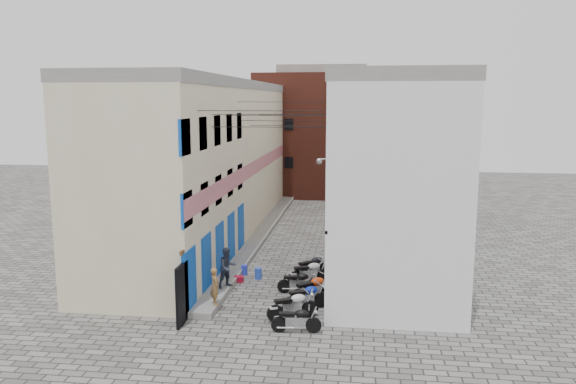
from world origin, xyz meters
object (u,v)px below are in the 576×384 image
at_px(motorcycle_e, 298,281).
at_px(water_jug_near, 258,273).
at_px(water_jug_far, 244,270).
at_px(motorcycle_b, 293,304).
at_px(motorcycle_f, 309,271).
at_px(motorcycle_g, 313,266).
at_px(red_crate, 239,279).
at_px(person_a, 215,286).
at_px(person_b, 227,267).
at_px(motorcycle_d, 313,288).
at_px(motorcycle_a, 296,319).
at_px(motorcycle_c, 306,296).

relative_size(motorcycle_e, water_jug_near, 3.54).
height_order(water_jug_near, water_jug_far, water_jug_near).
xyz_separation_m(motorcycle_b, water_jug_near, (-2.10, 4.46, -0.32)).
distance_m(motorcycle_f, water_jug_near, 2.39).
bearing_deg(motorcycle_g, water_jug_near, -122.49).
xyz_separation_m(water_jug_near, red_crate, (-0.77, -0.56, -0.12)).
distance_m(motorcycle_g, water_jug_far, 3.18).
bearing_deg(motorcycle_b, water_jug_far, -176.80).
distance_m(person_a, person_b, 2.02).
distance_m(motorcycle_d, water_jug_near, 3.74).
relative_size(motorcycle_d, motorcycle_g, 1.02).
distance_m(motorcycle_b, person_a, 3.09).
xyz_separation_m(person_b, water_jug_near, (0.92, 1.96, -0.84)).
bearing_deg(red_crate, motorcycle_d, -30.68).
relative_size(motorcycle_f, water_jug_near, 4.00).
bearing_deg(motorcycle_a, red_crate, -152.76).
height_order(motorcycle_c, motorcycle_f, motorcycle_f).
bearing_deg(motorcycle_a, motorcycle_c, 172.17).
bearing_deg(water_jug_near, water_jug_far, 145.17).
distance_m(motorcycle_e, person_b, 2.98).
height_order(person_b, water_jug_near, person_b).
bearing_deg(person_a, red_crate, -31.80).
bearing_deg(motorcycle_c, motorcycle_g, 151.37).
bearing_deg(water_jug_near, motorcycle_a, -67.15).
bearing_deg(motorcycle_b, red_crate, -170.22).
xyz_separation_m(motorcycle_b, motorcycle_f, (0.23, 4.04, 0.00)).
distance_m(motorcycle_b, motorcycle_f, 4.04).
bearing_deg(person_b, motorcycle_c, -70.32).
distance_m(motorcycle_f, person_b, 3.63).
relative_size(motorcycle_e, person_a, 1.23).
height_order(motorcycle_f, red_crate, motorcycle_f).
height_order(motorcycle_c, person_b, person_b).
xyz_separation_m(motorcycle_b, motorcycle_g, (0.31, 4.84, 0.01)).
xyz_separation_m(motorcycle_e, motorcycle_f, (0.36, 1.16, 0.06)).
relative_size(motorcycle_a, motorcycle_c, 0.91).
height_order(motorcycle_c, person_a, person_a).
relative_size(motorcycle_d, red_crate, 5.01).
bearing_deg(red_crate, motorcycle_g, 16.33).
bearing_deg(motorcycle_d, motorcycle_b, -56.10).
distance_m(motorcycle_d, motorcycle_f, 2.20).
xyz_separation_m(motorcycle_f, water_jug_near, (-2.33, 0.43, -0.32)).
xyz_separation_m(motorcycle_a, motorcycle_d, (0.31, 3.01, 0.09)).
distance_m(water_jug_near, water_jug_far, 0.91).
height_order(motorcycle_b, motorcycle_f, same).
height_order(motorcycle_e, person_b, person_b).
xyz_separation_m(motorcycle_a, water_jug_far, (-3.11, 6.13, -0.28)).
height_order(motorcycle_e, motorcycle_f, motorcycle_f).
height_order(person_b, red_crate, person_b).
bearing_deg(motorcycle_d, water_jug_near, -173.39).
bearing_deg(motorcycle_e, person_b, -91.08).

